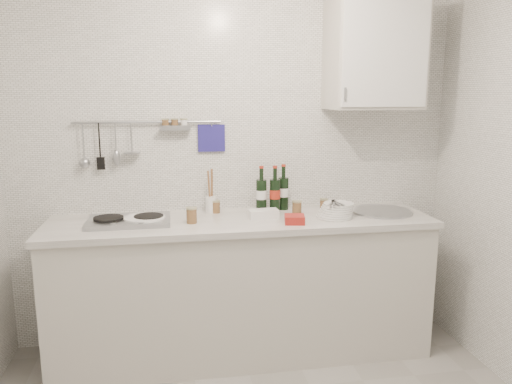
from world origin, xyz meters
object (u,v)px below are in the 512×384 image
(plate_stack_sink, at_px, (336,210))
(plate_stack_hob, at_px, (143,220))
(wine_bottles, at_px, (273,189))
(utensil_crock, at_px, (211,202))
(wall_cabinet, at_px, (375,55))

(plate_stack_sink, bearing_deg, plate_stack_hob, 177.44)
(wine_bottles, bearing_deg, plate_stack_hob, -167.99)
(plate_stack_sink, relative_size, utensil_crock, 0.84)
(plate_stack_hob, relative_size, utensil_crock, 0.90)
(plate_stack_hob, bearing_deg, utensil_crock, 26.31)
(plate_stack_sink, bearing_deg, wine_bottles, 147.19)
(wall_cabinet, distance_m, wine_bottles, 1.10)
(plate_stack_hob, height_order, plate_stack_sink, plate_stack_sink)
(wall_cabinet, xyz_separation_m, plate_stack_sink, (-0.29, -0.19, -0.99))
(plate_stack_hob, xyz_separation_m, plate_stack_sink, (1.22, -0.05, 0.02))
(wall_cabinet, bearing_deg, wine_bottles, 175.86)
(plate_stack_sink, bearing_deg, wall_cabinet, 32.61)
(wall_cabinet, bearing_deg, plate_stack_sink, -147.39)
(plate_stack_hob, xyz_separation_m, utensil_crock, (0.43, 0.21, 0.05))
(wall_cabinet, xyz_separation_m, plate_stack_hob, (-1.51, -0.13, -1.01))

